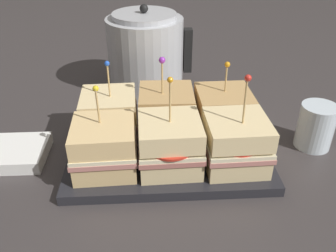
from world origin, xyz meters
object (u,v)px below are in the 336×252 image
object	(u,v)px
serving_platter	(168,151)
sandwich_front_right	(236,143)
sandwich_front_left	(105,147)
sandwich_front_center	(169,144)
kettle_steel	(146,53)
sandwich_back_right	(223,111)
sandwich_back_left	(109,115)
drinking_glass	(316,126)
sandwich_back_center	(167,112)
napkin_stack	(18,153)

from	to	relation	value
serving_platter	sandwich_front_right	xyz separation A→B (m)	(0.11, -0.06, 0.05)
sandwich_front_left	sandwich_front_center	bearing A→B (deg)	-0.57
sandwich_front_center	sandwich_front_right	distance (m)	0.11
serving_platter	kettle_steel	bearing A→B (deg)	97.24
sandwich_front_center	sandwich_back_right	xyz separation A→B (m)	(0.11, 0.11, -0.00)
sandwich_back_left	kettle_steel	distance (m)	0.25
sandwich_front_right	drinking_glass	xyz separation A→B (m)	(0.17, 0.07, -0.02)
sandwich_back_left	sandwich_back_right	world-z (taller)	sandwich_back_left
sandwich_front_right	sandwich_back_center	distance (m)	0.16
sandwich_front_center	drinking_glass	size ratio (longest dim) A/B	1.89
sandwich_front_center	sandwich_back_center	world-z (taller)	sandwich_front_center
sandwich_front_right	sandwich_back_left	size ratio (longest dim) A/B	1.11
sandwich_front_right	drinking_glass	world-z (taller)	sandwich_front_right
serving_platter	sandwich_back_center	distance (m)	0.08
sandwich_front_left	sandwich_back_center	distance (m)	0.16
sandwich_front_left	kettle_steel	xyz separation A→B (m)	(0.07, 0.35, 0.03)
sandwich_back_center	napkin_stack	distance (m)	0.29
sandwich_back_right	napkin_stack	size ratio (longest dim) A/B	1.37
sandwich_front_left	napkin_stack	xyz separation A→B (m)	(-0.17, 0.06, -0.05)
sandwich_front_center	sandwich_front_right	size ratio (longest dim) A/B	0.97
serving_platter	sandwich_front_center	world-z (taller)	sandwich_front_center
sandwich_front_left	sandwich_back_left	xyz separation A→B (m)	(-0.00, 0.11, -0.00)
sandwich_back_right	kettle_steel	bearing A→B (deg)	121.60
serving_platter	kettle_steel	world-z (taller)	kettle_steel
napkin_stack	sandwich_front_right	bearing A→B (deg)	-9.14
sandwich_back_right	drinking_glass	distance (m)	0.18
kettle_steel	napkin_stack	size ratio (longest dim) A/B	2.02
sandwich_back_right	kettle_steel	distance (m)	0.29
sandwich_back_left	napkin_stack	bearing A→B (deg)	-163.90
serving_platter	sandwich_front_center	size ratio (longest dim) A/B	2.17
sandwich_front_center	napkin_stack	distance (m)	0.29
sandwich_front_left	sandwich_back_center	bearing A→B (deg)	44.79
drinking_glass	napkin_stack	bearing A→B (deg)	-179.06
serving_platter	sandwich_front_right	world-z (taller)	sandwich_front_right
sandwich_front_center	sandwich_back_left	size ratio (longest dim) A/B	1.09
serving_platter	drinking_glass	world-z (taller)	drinking_glass
sandwich_front_left	sandwich_back_center	size ratio (longest dim) A/B	0.95
kettle_steel	drinking_glass	bearing A→B (deg)	-41.07
sandwich_front_right	sandwich_back_right	xyz separation A→B (m)	(-0.00, 0.11, -0.00)
sandwich_front_right	sandwich_back_center	bearing A→B (deg)	134.51
drinking_glass	sandwich_back_center	bearing A→B (deg)	171.92
sandwich_back_right	drinking_glass	xyz separation A→B (m)	(0.17, -0.04, -0.02)
sandwich_back_left	drinking_glass	size ratio (longest dim) A/B	1.74
sandwich_back_left	drinking_glass	xyz separation A→B (m)	(0.40, -0.04, -0.02)
sandwich_front_center	kettle_steel	xyz separation A→B (m)	(-0.04, 0.35, 0.03)
sandwich_front_right	sandwich_front_center	bearing A→B (deg)	178.79
sandwich_front_right	sandwich_back_right	world-z (taller)	sandwich_front_right
sandwich_front_center	sandwich_back_center	size ratio (longest dim) A/B	1.04
sandwich_front_center	sandwich_back_right	size ratio (longest dim) A/B	1.16
serving_platter	sandwich_back_right	xyz separation A→B (m)	(0.11, 0.05, 0.05)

